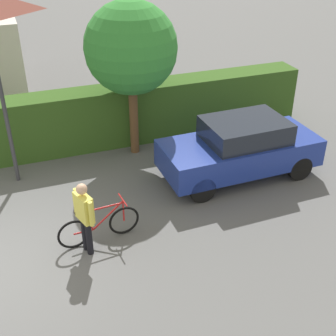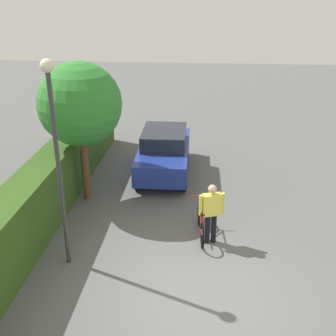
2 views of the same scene
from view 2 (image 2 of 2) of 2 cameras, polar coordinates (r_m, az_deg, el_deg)
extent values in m
plane|color=#595959|center=(9.22, 4.32, -16.88)|extent=(60.00, 60.00, 0.00)
cube|color=navy|center=(14.37, -0.54, 1.81)|extent=(4.03, 1.73, 0.69)
cube|color=#1E232D|center=(14.26, -0.52, 4.24)|extent=(2.01, 1.50, 0.52)
cylinder|color=black|center=(15.83, -2.81, 2.51)|extent=(0.65, 0.19, 0.64)
cylinder|color=black|center=(15.72, 2.55, 2.37)|extent=(0.65, 0.19, 0.64)
cylinder|color=black|center=(13.34, -4.18, -1.64)|extent=(0.65, 0.19, 0.64)
cylinder|color=black|center=(13.22, 2.18, -1.84)|extent=(0.65, 0.19, 0.64)
torus|color=black|center=(11.38, 4.31, -6.25)|extent=(0.67, 0.11, 0.67)
torus|color=black|center=(10.45, 4.71, -9.19)|extent=(0.67, 0.11, 0.67)
cylinder|color=#B21E1E|center=(10.97, 4.46, -6.02)|extent=(0.70, 0.10, 0.55)
cylinder|color=#B21E1E|center=(10.58, 4.64, -7.23)|extent=(0.27, 0.06, 0.53)
cylinder|color=#B21E1E|center=(10.74, 4.55, -5.34)|extent=(0.86, 0.11, 0.05)
cylinder|color=#B21E1E|center=(10.63, 4.63, -8.63)|extent=(0.42, 0.07, 0.05)
cylinder|color=#B21E1E|center=(11.26, 4.34, -5.14)|extent=(0.04, 0.04, 0.50)
cube|color=black|center=(10.33, 4.73, -6.20)|extent=(0.23, 0.12, 0.06)
cylinder|color=#B21E1E|center=(11.13, 4.39, -3.87)|extent=(0.07, 0.50, 0.03)
cylinder|color=black|center=(10.60, 5.42, -8.31)|extent=(0.13, 0.13, 0.80)
cylinder|color=black|center=(10.64, 6.29, -8.20)|extent=(0.13, 0.13, 0.80)
cube|color=#D8CC4C|center=(10.28, 6.01, -5.01)|extent=(0.33, 0.51, 0.57)
sphere|color=tan|center=(10.09, 6.11, -2.89)|extent=(0.22, 0.22, 0.22)
cylinder|color=#D8CC4C|center=(10.19, 4.49, -5.11)|extent=(0.09, 0.09, 0.54)
cylinder|color=#D8CC4C|center=(10.36, 7.51, -4.76)|extent=(0.09, 0.09, 0.54)
cylinder|color=#38383D|center=(9.27, -14.65, -1.07)|extent=(0.10, 0.10, 4.46)
sphere|color=#F2EDCC|center=(8.61, -16.26, 13.33)|extent=(0.28, 0.28, 0.28)
cylinder|color=brown|center=(12.66, -11.31, 0.50)|extent=(0.24, 0.24, 2.25)
sphere|color=#318132|center=(12.08, -11.99, 8.58)|extent=(2.39, 2.39, 2.39)
camera|label=1|loc=(11.04, 50.62, 16.59)|focal=48.44mm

